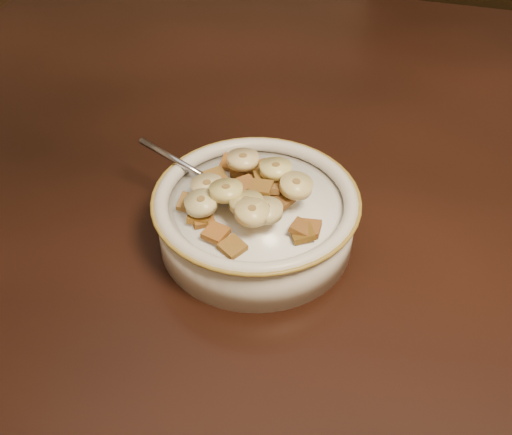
% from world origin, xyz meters
% --- Properties ---
extents(table, '(1.43, 0.94, 0.04)m').
position_xyz_m(table, '(0.00, 0.00, 0.73)').
color(table, black).
rests_on(table, floor).
extents(chair, '(0.51, 0.51, 1.03)m').
position_xyz_m(chair, '(0.10, 0.51, 0.52)').
color(chair, black).
rests_on(chair, floor).
extents(cereal_bowl, '(0.19, 0.19, 0.05)m').
position_xyz_m(cereal_bowl, '(-0.16, -0.17, 0.77)').
color(cereal_bowl, silver).
rests_on(cereal_bowl, table).
extents(milk, '(0.16, 0.16, 0.00)m').
position_xyz_m(milk, '(-0.16, -0.17, 0.80)').
color(milk, white).
rests_on(milk, cereal_bowl).
extents(spoon, '(0.05, 0.05, 0.01)m').
position_xyz_m(spoon, '(-0.19, -0.17, 0.80)').
color(spoon, '#A2A6BA').
rests_on(spoon, cereal_bowl).
extents(cereal_square_0, '(0.03, 0.03, 0.01)m').
position_xyz_m(cereal_square_0, '(-0.18, -0.23, 0.81)').
color(cereal_square_0, '#955423').
rests_on(cereal_square_0, milk).
extents(cereal_square_1, '(0.03, 0.03, 0.01)m').
position_xyz_m(cereal_square_1, '(-0.15, -0.20, 0.81)').
color(cereal_square_1, brown).
rests_on(cereal_square_1, milk).
extents(cereal_square_2, '(0.02, 0.02, 0.01)m').
position_xyz_m(cereal_square_2, '(-0.20, -0.21, 0.80)').
color(cereal_square_2, '#9B631E').
rests_on(cereal_square_2, milk).
extents(cereal_square_3, '(0.03, 0.03, 0.01)m').
position_xyz_m(cereal_square_3, '(-0.17, -0.18, 0.82)').
color(cereal_square_3, brown).
rests_on(cereal_square_3, milk).
extents(cereal_square_4, '(0.02, 0.02, 0.01)m').
position_xyz_m(cereal_square_4, '(-0.10, -0.20, 0.80)').
color(cereal_square_4, brown).
rests_on(cereal_square_4, milk).
extents(cereal_square_5, '(0.02, 0.02, 0.01)m').
position_xyz_m(cereal_square_5, '(-0.20, -0.12, 0.80)').
color(cereal_square_5, brown).
rests_on(cereal_square_5, milk).
extents(cereal_square_6, '(0.03, 0.03, 0.01)m').
position_xyz_m(cereal_square_6, '(-0.16, -0.15, 0.81)').
color(cereal_square_6, brown).
rests_on(cereal_square_6, milk).
extents(cereal_square_7, '(0.03, 0.03, 0.01)m').
position_xyz_m(cereal_square_7, '(-0.19, -0.17, 0.81)').
color(cereal_square_7, brown).
rests_on(cereal_square_7, milk).
extents(cereal_square_8, '(0.03, 0.03, 0.01)m').
position_xyz_m(cereal_square_8, '(-0.18, -0.13, 0.81)').
color(cereal_square_8, brown).
rests_on(cereal_square_8, milk).
extents(cereal_square_9, '(0.02, 0.02, 0.01)m').
position_xyz_m(cereal_square_9, '(-0.15, -0.18, 0.82)').
color(cereal_square_9, brown).
rests_on(cereal_square_9, milk).
extents(cereal_square_10, '(0.02, 0.02, 0.01)m').
position_xyz_m(cereal_square_10, '(-0.11, -0.21, 0.80)').
color(cereal_square_10, brown).
rests_on(cereal_square_10, milk).
extents(cereal_square_11, '(0.03, 0.03, 0.01)m').
position_xyz_m(cereal_square_11, '(-0.15, -0.16, 0.82)').
color(cereal_square_11, brown).
rests_on(cereal_square_11, milk).
extents(cereal_square_12, '(0.02, 0.03, 0.01)m').
position_xyz_m(cereal_square_12, '(-0.18, -0.14, 0.81)').
color(cereal_square_12, brown).
rests_on(cereal_square_12, milk).
extents(cereal_square_13, '(0.03, 0.03, 0.01)m').
position_xyz_m(cereal_square_13, '(-0.10, -0.21, 0.80)').
color(cereal_square_13, brown).
rests_on(cereal_square_13, milk).
extents(cereal_square_14, '(0.02, 0.03, 0.01)m').
position_xyz_m(cereal_square_14, '(-0.20, -0.18, 0.81)').
color(cereal_square_14, brown).
rests_on(cereal_square_14, milk).
extents(cereal_square_15, '(0.03, 0.03, 0.01)m').
position_xyz_m(cereal_square_15, '(-0.16, -0.12, 0.80)').
color(cereal_square_15, '#905B22').
rests_on(cereal_square_15, milk).
extents(cereal_square_16, '(0.02, 0.02, 0.01)m').
position_xyz_m(cereal_square_16, '(-0.22, -0.20, 0.80)').
color(cereal_square_16, brown).
rests_on(cereal_square_16, milk).
extents(cereal_square_17, '(0.03, 0.03, 0.01)m').
position_xyz_m(cereal_square_17, '(-0.16, -0.24, 0.80)').
color(cereal_square_17, olive).
rests_on(cereal_square_17, milk).
extents(cereal_square_18, '(0.03, 0.03, 0.01)m').
position_xyz_m(cereal_square_18, '(-0.13, -0.18, 0.81)').
color(cereal_square_18, brown).
rests_on(cereal_square_18, milk).
extents(cereal_square_19, '(0.02, 0.02, 0.01)m').
position_xyz_m(cereal_square_19, '(-0.14, -0.17, 0.82)').
color(cereal_square_19, '#98632F').
rests_on(cereal_square_19, milk).
extents(cereal_square_20, '(0.02, 0.02, 0.01)m').
position_xyz_m(cereal_square_20, '(-0.17, -0.14, 0.81)').
color(cereal_square_20, '#9B5F27').
rests_on(cereal_square_20, milk).
extents(cereal_square_21, '(0.03, 0.03, 0.01)m').
position_xyz_m(cereal_square_21, '(-0.20, -0.16, 0.81)').
color(cereal_square_21, brown).
rests_on(cereal_square_21, milk).
extents(cereal_square_22, '(0.02, 0.02, 0.01)m').
position_xyz_m(cereal_square_22, '(-0.15, -0.12, 0.80)').
color(cereal_square_22, brown).
rests_on(cereal_square_22, milk).
extents(cereal_square_23, '(0.03, 0.03, 0.01)m').
position_xyz_m(cereal_square_23, '(-0.20, -0.21, 0.80)').
color(cereal_square_23, brown).
rests_on(cereal_square_23, milk).
extents(cereal_square_24, '(0.03, 0.03, 0.01)m').
position_xyz_m(cereal_square_24, '(-0.18, -0.18, 0.81)').
color(cereal_square_24, brown).
rests_on(cereal_square_24, milk).
extents(banana_slice_0, '(0.03, 0.03, 0.01)m').
position_xyz_m(banana_slice_0, '(-0.16, -0.20, 0.82)').
color(banana_slice_0, '#D2C974').
rests_on(banana_slice_0, milk).
extents(banana_slice_1, '(0.04, 0.04, 0.01)m').
position_xyz_m(banana_slice_1, '(-0.20, -0.21, 0.82)').
color(banana_slice_1, '#C7B785').
rests_on(banana_slice_1, milk).
extents(banana_slice_2, '(0.04, 0.04, 0.01)m').
position_xyz_m(banana_slice_2, '(-0.12, -0.17, 0.83)').
color(banana_slice_2, '#FCD785').
rests_on(banana_slice_2, milk).
extents(banana_slice_3, '(0.04, 0.04, 0.01)m').
position_xyz_m(banana_slice_3, '(-0.20, -0.18, 0.82)').
color(banana_slice_3, '#F1D994').
rests_on(banana_slice_3, milk).
extents(banana_slice_4, '(0.04, 0.04, 0.02)m').
position_xyz_m(banana_slice_4, '(-0.18, -0.19, 0.82)').
color(banana_slice_4, '#E0D376').
rests_on(banana_slice_4, milk).
extents(banana_slice_5, '(0.03, 0.03, 0.01)m').
position_xyz_m(banana_slice_5, '(-0.15, -0.22, 0.82)').
color(banana_slice_5, beige).
rests_on(banana_slice_5, milk).
extents(banana_slice_6, '(0.04, 0.04, 0.01)m').
position_xyz_m(banana_slice_6, '(-0.14, -0.21, 0.82)').
color(banana_slice_6, beige).
rests_on(banana_slice_6, milk).
extents(banana_slice_7, '(0.04, 0.04, 0.01)m').
position_xyz_m(banana_slice_7, '(-0.14, -0.15, 0.83)').
color(banana_slice_7, beige).
rests_on(banana_slice_7, milk).
extents(banana_slice_8, '(0.04, 0.04, 0.01)m').
position_xyz_m(banana_slice_8, '(-0.18, -0.15, 0.83)').
color(banana_slice_8, '#F9DA93').
rests_on(banana_slice_8, milk).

